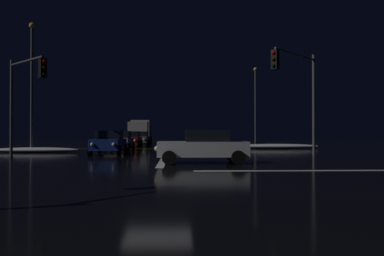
% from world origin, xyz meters
% --- Properties ---
extents(ground, '(120.00, 120.00, 0.10)m').
position_xyz_m(ground, '(0.00, 0.00, -0.05)').
color(ground, black).
extents(stop_line_north, '(0.35, 15.05, 0.01)m').
position_xyz_m(stop_line_north, '(0.00, 8.76, 0.00)').
color(stop_line_north, white).
rests_on(stop_line_north, ground).
extents(centre_line_ns, '(22.00, 0.15, 0.01)m').
position_xyz_m(centre_line_ns, '(0.00, 20.36, 0.00)').
color(centre_line_ns, yellow).
rests_on(centre_line_ns, ground).
extents(snow_bank_left_curb, '(6.21, 1.50, 0.36)m').
position_xyz_m(snow_bank_left_curb, '(-9.56, 14.38, 0.18)').
color(snow_bank_left_curb, white).
rests_on(snow_bank_left_curb, ground).
extents(snow_bank_right_curb, '(7.92, 1.50, 0.43)m').
position_xyz_m(snow_bank_right_curb, '(9.56, 20.19, 0.22)').
color(snow_bank_right_curb, white).
rests_on(snow_bank_right_curb, ground).
extents(sedan_blue, '(2.02, 4.33, 1.57)m').
position_xyz_m(sedan_blue, '(-3.78, 11.59, 0.80)').
color(sedan_blue, navy).
rests_on(sedan_blue, ground).
extents(sedan_silver, '(2.02, 4.33, 1.57)m').
position_xyz_m(sedan_silver, '(-3.90, 17.40, 0.80)').
color(sedan_silver, '#B7B7BC').
rests_on(sedan_silver, ground).
extents(sedan_red, '(2.02, 4.33, 1.57)m').
position_xyz_m(sedan_red, '(-3.75, 23.61, 0.80)').
color(sedan_red, maroon).
rests_on(sedan_red, ground).
extents(sedan_gray, '(2.02, 4.33, 1.57)m').
position_xyz_m(sedan_gray, '(-3.45, 30.24, 0.80)').
color(sedan_gray, slate).
rests_on(sedan_gray, ground).
extents(box_truck, '(2.68, 8.28, 3.08)m').
position_xyz_m(box_truck, '(-4.06, 37.76, 1.71)').
color(box_truck, beige).
rests_on(box_truck, ground).
extents(sedan_white_crossing, '(4.33, 2.02, 1.57)m').
position_xyz_m(sedan_white_crossing, '(1.96, 3.76, 0.80)').
color(sedan_white_crossing, silver).
rests_on(sedan_white_crossing, ground).
extents(traffic_signal_ne, '(3.54, 3.54, 6.25)m').
position_xyz_m(traffic_signal_ne, '(7.78, 7.78, 4.34)').
color(traffic_signal_ne, '#4C4C51').
rests_on(traffic_signal_ne, ground).
extents(traffic_signal_nw, '(3.08, 3.08, 5.79)m').
position_xyz_m(traffic_signal_nw, '(-7.93, 7.93, 4.00)').
color(traffic_signal_nw, '#4C4C51').
rests_on(traffic_signal_nw, ground).
extents(streetlamp_right_far, '(0.44, 0.44, 9.02)m').
position_xyz_m(streetlamp_right_far, '(9.86, 30.36, 5.20)').
color(streetlamp_right_far, '#424247').
rests_on(streetlamp_right_far, ground).
extents(streetlamp_left_near, '(0.44, 0.44, 9.50)m').
position_xyz_m(streetlamp_left_near, '(-9.86, 14.36, 5.44)').
color(streetlamp_left_near, '#424247').
rests_on(streetlamp_left_near, ground).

